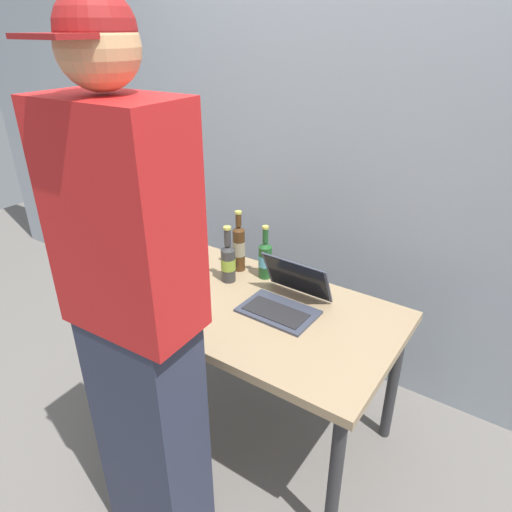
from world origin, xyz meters
TOP-DOWN VIEW (x-y plane):
  - ground_plane at (0.00, 0.00)m, footprint 8.00×8.00m
  - desk at (0.00, 0.00)m, footprint 1.28×0.74m
  - laptop at (0.13, 0.08)m, footprint 0.33×0.31m
  - beer_bottle_dark at (-0.21, 0.12)m, footprint 0.07×0.07m
  - beer_bottle_green at (-0.24, 0.24)m, footprint 0.06×0.06m
  - beer_bottle_amber at (-0.09, 0.25)m, footprint 0.07×0.07m
  - person_figure at (0.01, -0.63)m, footprint 0.42×0.30m
  - back_wall at (0.00, 0.73)m, footprint 6.00×0.10m

SIDE VIEW (x-z plane):
  - ground_plane at x=0.00m, z-range 0.00..0.00m
  - desk at x=0.00m, z-range 0.28..0.98m
  - laptop at x=0.13m, z-range 0.65..0.85m
  - beer_bottle_amber at x=-0.09m, z-range 0.67..0.94m
  - beer_bottle_dark at x=-0.21m, z-range 0.67..0.95m
  - beer_bottle_green at x=-0.24m, z-range 0.68..0.99m
  - person_figure at x=0.01m, z-range 0.02..1.91m
  - back_wall at x=0.00m, z-range 0.00..2.60m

